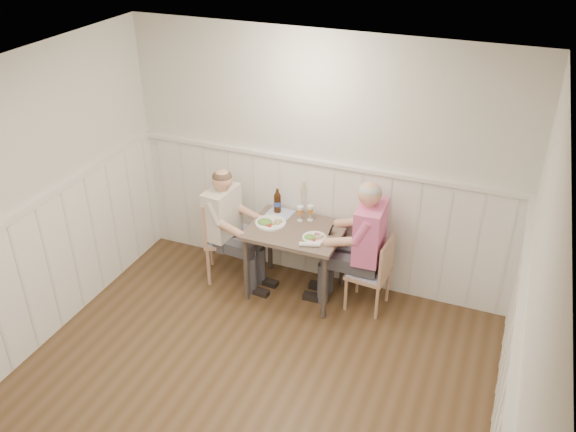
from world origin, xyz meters
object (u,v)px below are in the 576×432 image
(man_in_pink, at_px, (364,255))
(grass_vase, at_px, (301,198))
(chair_right, at_px, (373,271))
(diner_cream, at_px, (226,235))
(dining_table, at_px, (296,238))
(beer_bottle, at_px, (277,202))
(chair_left, at_px, (221,233))

(man_in_pink, height_order, grass_vase, man_in_pink)
(chair_right, relative_size, diner_cream, 0.61)
(chair_right, height_order, grass_vase, grass_vase)
(dining_table, relative_size, man_in_pink, 0.66)
(man_in_pink, bearing_deg, dining_table, -175.81)
(dining_table, bearing_deg, beer_bottle, 140.07)
(dining_table, xyz_separation_m, chair_left, (-0.84, 0.00, -0.14))
(dining_table, xyz_separation_m, chair_right, (0.79, 0.04, -0.22))
(man_in_pink, bearing_deg, chair_right, -4.85)
(chair_right, relative_size, grass_vase, 2.03)
(diner_cream, bearing_deg, grass_vase, 27.83)
(chair_left, xyz_separation_m, diner_cream, (0.09, -0.05, 0.03))
(chair_right, distance_m, chair_left, 1.63)
(dining_table, xyz_separation_m, man_in_pink, (0.69, 0.05, -0.07))
(diner_cream, xyz_separation_m, grass_vase, (0.68, 0.36, 0.38))
(dining_table, height_order, beer_bottle, beer_bottle)
(chair_right, distance_m, diner_cream, 1.54)
(dining_table, relative_size, grass_vase, 2.34)
(chair_left, bearing_deg, grass_vase, 21.74)
(beer_bottle, bearing_deg, dining_table, -39.93)
(chair_right, xyz_separation_m, man_in_pink, (-0.11, 0.01, 0.15))
(chair_left, distance_m, diner_cream, 0.11)
(dining_table, distance_m, beer_bottle, 0.44)
(chair_right, bearing_deg, man_in_pink, 175.15)
(dining_table, relative_size, diner_cream, 0.71)
(grass_vase, bearing_deg, diner_cream, -152.17)
(diner_cream, distance_m, beer_bottle, 0.63)
(dining_table, bearing_deg, man_in_pink, 4.19)
(chair_right, distance_m, man_in_pink, 0.18)
(chair_right, relative_size, beer_bottle, 3.01)
(dining_table, bearing_deg, chair_left, 179.82)
(chair_right, relative_size, chair_left, 0.84)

